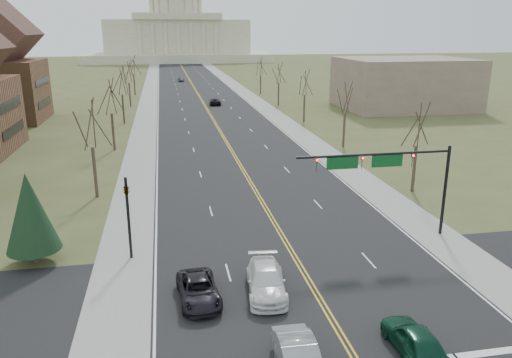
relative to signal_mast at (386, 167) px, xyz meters
name	(u,v)px	position (x,y,z in m)	size (l,w,h in m)	color
ground	(353,356)	(-7.45, -13.50, -5.76)	(600.00, 600.00, 0.00)	#474B25
road	(197,92)	(-7.45, 96.50, -5.76)	(20.00, 380.00, 0.01)	black
cross_road	(318,296)	(-7.45, -7.50, -5.76)	(120.00, 14.00, 0.01)	black
sidewalk_left	(150,93)	(-19.45, 96.50, -5.75)	(4.00, 380.00, 0.03)	gray
sidewalk_right	(243,91)	(4.55, 96.50, -5.75)	(4.00, 380.00, 0.03)	gray
center_line	(197,92)	(-7.45, 96.50, -5.75)	(0.42, 380.00, 0.01)	gold
edge_line_left	(158,93)	(-17.25, 96.50, -5.75)	(0.15, 380.00, 0.01)	silver
edge_line_right	(235,91)	(2.35, 96.50, -5.75)	(0.15, 380.00, 0.01)	silver
stop_bar	(456,357)	(-2.45, -14.50, -5.75)	(9.50, 0.50, 0.01)	silver
capitol	(177,32)	(-7.45, 236.41, 8.44)	(90.00, 60.00, 50.00)	beige
signal_mast	(386,167)	(0.00, 0.00, 0.00)	(12.12, 0.44, 7.20)	black
signal_left	(128,209)	(-18.95, 0.00, -2.05)	(0.32, 0.36, 6.00)	black
tree_r_0	(418,127)	(8.05, 10.50, 0.79)	(3.74, 3.74, 8.50)	#392821
tree_l_0	(90,126)	(-22.95, 14.50, 1.18)	(3.96, 3.96, 9.00)	#392821
tree_r_1	(346,100)	(8.05, 30.50, 0.79)	(3.74, 3.74, 8.50)	#392821
tree_l_1	(110,98)	(-22.95, 34.50, 1.18)	(3.96, 3.96, 9.00)	#392821
tree_r_2	(305,84)	(8.05, 50.50, 0.79)	(3.74, 3.74, 8.50)	#392821
tree_l_2	(121,83)	(-22.95, 54.50, 1.18)	(3.96, 3.96, 9.00)	#392821
tree_r_3	(279,74)	(8.05, 70.50, 0.79)	(3.74, 3.74, 8.50)	#392821
tree_l_3	(128,73)	(-22.95, 74.50, 1.18)	(3.96, 3.96, 9.00)	#392821
tree_r_4	(261,67)	(8.05, 90.50, 0.79)	(3.74, 3.74, 8.50)	#392821
tree_l_4	(133,66)	(-22.95, 94.50, 1.18)	(3.96, 3.96, 9.00)	#392821
conifer_l	(30,212)	(-25.45, 0.50, -2.02)	(3.64, 3.64, 6.50)	#392821
bldg_right_mass	(404,83)	(32.55, 62.50, -0.76)	(25.00, 20.00, 10.00)	#705C50
car_nb_inner_lead	(415,340)	(-4.41, -13.87, -4.95)	(1.88, 4.67, 1.59)	#0C3624
car_sb_outer_lead	(199,290)	(-14.65, -6.73, -5.06)	(2.30, 5.00, 1.39)	black
car_sb_inner_second	(266,281)	(-10.48, -6.58, -4.94)	(2.27, 5.59, 1.62)	silver
car_far_nb	(215,101)	(-5.14, 73.90, -5.05)	(2.34, 5.07, 1.41)	black
car_far_sb	(181,79)	(-10.44, 125.19, -5.06)	(1.62, 4.03, 1.37)	#505258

